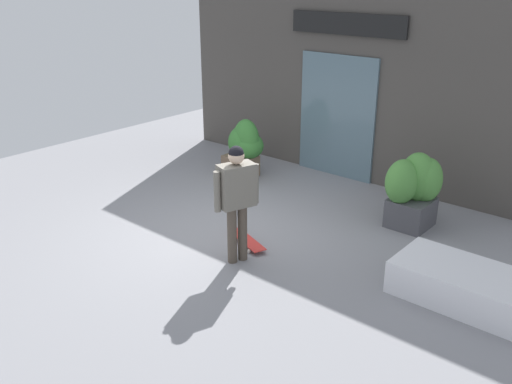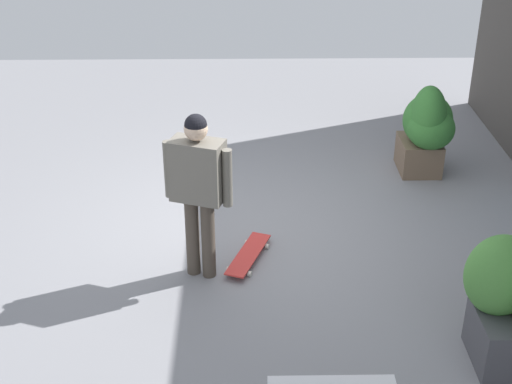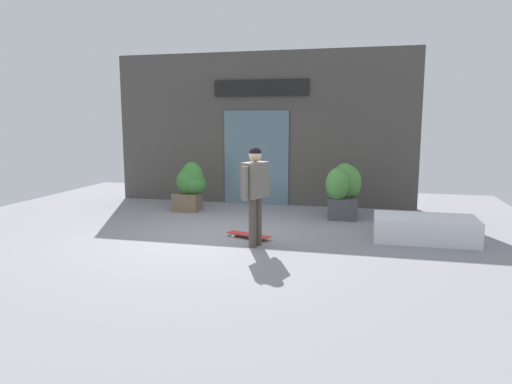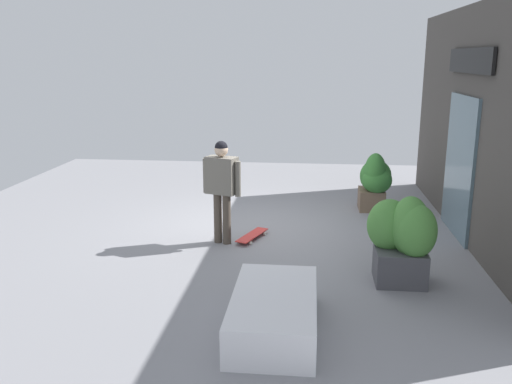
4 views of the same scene
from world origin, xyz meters
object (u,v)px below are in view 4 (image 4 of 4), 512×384
at_px(planter_box_left, 403,236).
at_px(skateboarder, 222,181).
at_px(skateboard, 252,235).
at_px(planter_box_right, 375,180).

bearing_deg(planter_box_left, skateboarder, -116.53).
bearing_deg(skateboard, skateboarder, 137.36).
xyz_separation_m(skateboarder, skateboard, (-0.23, 0.45, -0.95)).
height_order(skateboard, planter_box_right, planter_box_right).
bearing_deg(skateboarder, planter_box_right, -30.90).
xyz_separation_m(skateboarder, planter_box_right, (-2.17, 2.60, -0.41)).
distance_m(skateboarder, skateboard, 1.07).
bearing_deg(skateboard, planter_box_right, -27.72).
height_order(skateboarder, skateboard, skateboarder).
height_order(skateboarder, planter_box_right, skateboarder).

